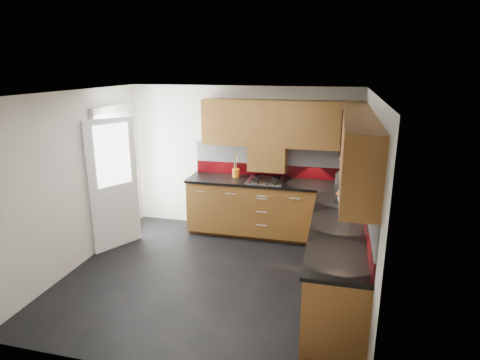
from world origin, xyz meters
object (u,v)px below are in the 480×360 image
(gas_hob, at_px, (265,180))
(food_processor, at_px, (346,189))
(toaster, at_px, (344,178))
(utensil_pot, at_px, (236,172))

(gas_hob, relative_size, food_processor, 1.71)
(gas_hob, bearing_deg, toaster, 7.37)
(utensil_pot, bearing_deg, toaster, 0.83)
(toaster, bearing_deg, food_processor, -88.49)
(food_processor, bearing_deg, gas_hob, 152.01)
(toaster, relative_size, food_processor, 0.79)
(gas_hob, distance_m, toaster, 1.22)
(utensil_pot, relative_size, toaster, 1.52)
(gas_hob, height_order, utensil_pot, utensil_pot)
(gas_hob, xyz_separation_m, toaster, (1.20, 0.16, 0.07))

